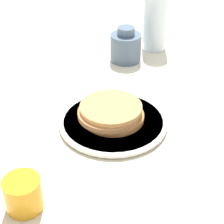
% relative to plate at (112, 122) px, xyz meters
% --- Properties ---
extents(ground_plane, '(4.00, 4.00, 0.00)m').
position_rel_plate_xyz_m(ground_plane, '(0.00, -0.01, -0.01)').
color(ground_plane, beige).
extents(plate, '(0.24, 0.24, 0.01)m').
position_rel_plate_xyz_m(plate, '(0.00, 0.00, 0.00)').
color(plate, silver).
rests_on(plate, ground_plane).
extents(pancake_stack, '(0.15, 0.14, 0.03)m').
position_rel_plate_xyz_m(pancake_stack, '(-0.00, 0.00, 0.02)').
color(pancake_stack, '#C07B3B').
rests_on(pancake_stack, plate).
extents(juice_glass, '(0.06, 0.06, 0.06)m').
position_rel_plate_xyz_m(juice_glass, '(-0.14, -0.24, 0.02)').
color(juice_glass, orange).
rests_on(juice_glass, ground_plane).
extents(cream_jug, '(0.09, 0.09, 0.10)m').
position_rel_plate_xyz_m(cream_jug, '(0.03, 0.32, 0.04)').
color(cream_jug, '#4C6075').
rests_on(cream_jug, ground_plane).
extents(water_bottle_near, '(0.07, 0.07, 0.18)m').
position_rel_plate_xyz_m(water_bottle_near, '(0.12, 0.40, 0.08)').
color(water_bottle_near, silver).
rests_on(water_bottle_near, ground_plane).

